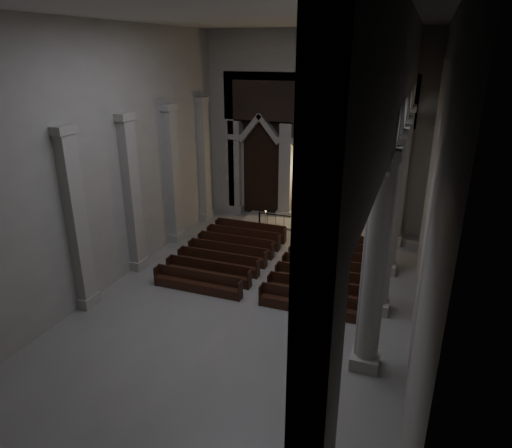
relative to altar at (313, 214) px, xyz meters
The scene contains 11 objects.
room 13.19m from the altar, 91.45° to the right, with size 24.00×24.10×12.00m.
sanctuary_wall 6.01m from the altar, 129.43° to the left, with size 14.00×0.77×12.00m.
right_arcade 13.28m from the altar, 62.12° to the right, with size 1.00×24.00×12.00m.
left_pilasters 10.93m from the altar, 132.45° to the right, with size 0.60×13.00×8.03m.
sanctuary_step 0.86m from the altar, 115.72° to the right, with size 8.50×2.60×0.15m, color #A4A199.
altar is the anchor object (origin of this frame).
altar_rail 2.11m from the altar, 97.73° to the right, with size 5.59×0.09×1.10m.
candle_stand_left 3.37m from the altar, 140.71° to the right, with size 0.21×0.21×1.23m.
candle_stand_right 2.99m from the altar, 36.96° to the right, with size 0.24×0.24×1.43m.
pews 7.38m from the altar, 92.21° to the right, with size 9.87×7.46×1.00m.
worshipper 3.99m from the altar, 73.97° to the right, with size 0.45×0.30×1.25m, color black.
Camera 1 is at (6.53, -16.69, 10.78)m, focal length 32.00 mm.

